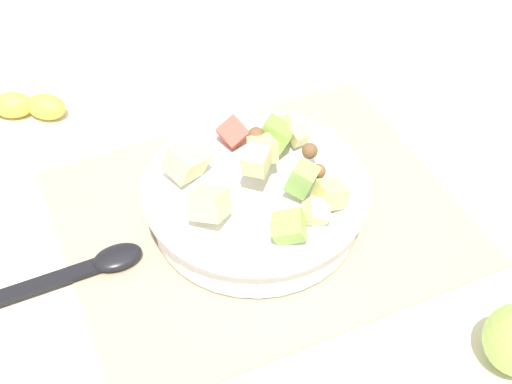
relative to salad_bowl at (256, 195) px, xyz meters
name	(u,v)px	position (x,y,z in m)	size (l,w,h in m)	color
ground_plane	(260,217)	(0.00, 0.00, -0.04)	(2.40, 2.40, 0.00)	silver
placemat	(260,216)	(0.00, 0.00, -0.04)	(0.46, 0.37, 0.01)	tan
salad_bowl	(256,195)	(0.00, 0.00, 0.00)	(0.26, 0.26, 0.11)	white
serving_spoon	(72,274)	(-0.22, 0.00, -0.03)	(0.24, 0.04, 0.01)	black
banana_whole	(12,107)	(-0.23, 0.31, -0.02)	(0.15, 0.08, 0.04)	yellow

